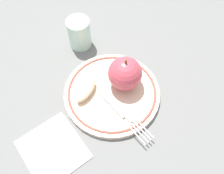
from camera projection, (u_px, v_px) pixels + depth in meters
ground_plane at (110, 102)px, 0.61m from camera, size 2.00×2.00×0.00m
plate at (112, 93)px, 0.62m from camera, size 0.24×0.24×0.02m
apple_red_whole at (125, 74)px, 0.59m from camera, size 0.08×0.08×0.09m
apple_slice_front at (86, 90)px, 0.60m from camera, size 0.07×0.08×0.02m
fork at (122, 112)px, 0.58m from camera, size 0.17×0.08×0.00m
drinking_glass at (79, 33)px, 0.68m from camera, size 0.06×0.06×0.09m
napkin_folded at (53, 149)px, 0.55m from camera, size 0.16×0.16×0.01m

